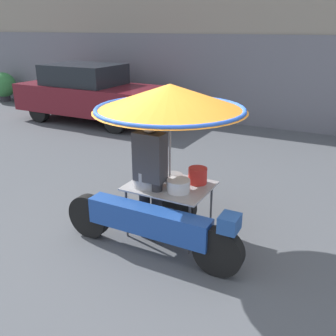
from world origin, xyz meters
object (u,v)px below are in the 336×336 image
at_px(vendor_motorcycle_cart, 167,124).
at_px(potted_plant, 3,85).
at_px(vendor_person, 150,172).
at_px(parked_car, 90,93).

bearing_deg(vendor_motorcycle_cart, potted_plant, 150.01).
xyz_separation_m(vendor_person, parked_car, (-4.76, 4.75, -0.10)).
bearing_deg(parked_car, vendor_person, -44.98).
bearing_deg(vendor_motorcycle_cart, parked_car, 136.88).
relative_size(vendor_motorcycle_cart, vendor_person, 1.44).
bearing_deg(potted_plant, parked_car, -11.89).
height_order(vendor_motorcycle_cart, potted_plant, vendor_motorcycle_cart).
xyz_separation_m(parked_car, potted_plant, (-4.82, 1.01, -0.24)).
height_order(parked_car, potted_plant, parked_car).
distance_m(vendor_motorcycle_cart, potted_plant, 11.28).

